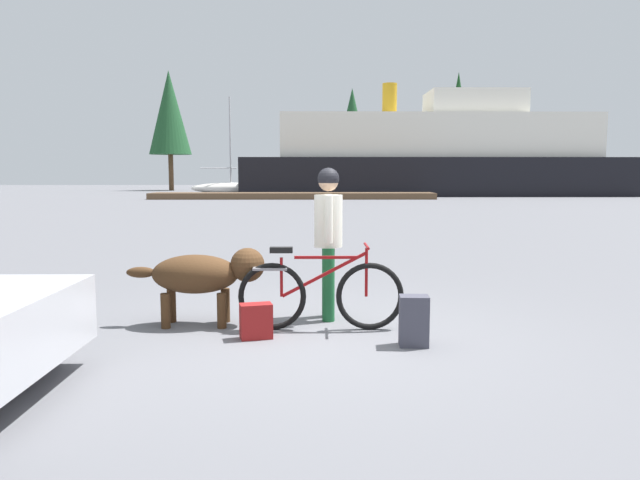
# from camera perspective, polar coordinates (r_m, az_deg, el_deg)

# --- Properties ---
(ground_plane) EXTENTS (160.00, 160.00, 0.00)m
(ground_plane) POSITION_cam_1_polar(r_m,az_deg,el_deg) (6.18, -0.62, -9.26)
(ground_plane) COLOR slate
(bicycle) EXTENTS (1.77, 0.44, 0.92)m
(bicycle) POSITION_cam_1_polar(r_m,az_deg,el_deg) (6.38, -0.02, -5.15)
(bicycle) COLOR black
(bicycle) RESTS_ON ground_plane
(person_cyclist) EXTENTS (0.32, 0.53, 1.73)m
(person_cyclist) POSITION_cam_1_polar(r_m,az_deg,el_deg) (6.77, 0.80, 1.11)
(person_cyclist) COLOR #19592D
(person_cyclist) RESTS_ON ground_plane
(dog) EXTENTS (1.51, 0.50, 0.86)m
(dog) POSITION_cam_1_polar(r_m,az_deg,el_deg) (6.66, -10.97, -3.22)
(dog) COLOR #472D19
(dog) RESTS_ON ground_plane
(backpack) EXTENTS (0.29, 0.22, 0.49)m
(backpack) POSITION_cam_1_polar(r_m,az_deg,el_deg) (5.89, 8.95, -7.64)
(backpack) COLOR #3F3F4C
(backpack) RESTS_ON ground_plane
(handbag_pannier) EXTENTS (0.35, 0.25, 0.36)m
(handbag_pannier) POSITION_cam_1_polar(r_m,az_deg,el_deg) (6.13, -6.12, -7.70)
(handbag_pannier) COLOR maroon
(handbag_pannier) RESTS_ON ground_plane
(dock_pier) EXTENTS (18.49, 2.49, 0.40)m
(dock_pier) POSITION_cam_1_polar(r_m,az_deg,el_deg) (39.28, -2.62, 4.24)
(dock_pier) COLOR brown
(dock_pier) RESTS_ON ground_plane
(ferry_boat) EXTENTS (29.02, 7.70, 8.40)m
(ferry_boat) POSITION_cam_1_polar(r_m,az_deg,el_deg) (46.86, 11.02, 7.81)
(ferry_boat) COLOR black
(ferry_boat) RESTS_ON ground_plane
(sailboat_moored) EXTENTS (6.59, 1.84, 7.84)m
(sailboat_moored) POSITION_cam_1_polar(r_m,az_deg,el_deg) (49.87, -8.51, 4.98)
(sailboat_moored) COLOR silver
(sailboat_moored) RESTS_ON ground_plane
(pine_tree_far_left) EXTENTS (4.05, 4.05, 11.52)m
(pine_tree_far_left) POSITION_cam_1_polar(r_m,az_deg,el_deg) (60.71, -14.18, 11.69)
(pine_tree_far_left) COLOR #4C331E
(pine_tree_far_left) RESTS_ON ground_plane
(pine_tree_center) EXTENTS (3.77, 3.77, 10.34)m
(pine_tree_center) POSITION_cam_1_polar(r_m,az_deg,el_deg) (62.53, 3.08, 10.62)
(pine_tree_center) COLOR #4C331E
(pine_tree_center) RESTS_ON ground_plane
(pine_tree_far_right) EXTENTS (3.10, 3.10, 11.96)m
(pine_tree_far_right) POSITION_cam_1_polar(r_m,az_deg,el_deg) (64.17, 13.02, 11.31)
(pine_tree_far_right) COLOR #4C331E
(pine_tree_far_right) RESTS_ON ground_plane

